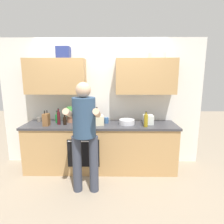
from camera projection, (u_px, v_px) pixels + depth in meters
ground_plane at (101, 168)px, 3.65m from camera, size 12.00×12.00×0.00m
back_wall_unit at (101, 91)px, 3.63m from camera, size 4.00×0.38×2.50m
counter at (101, 147)px, 3.56m from camera, size 2.84×0.67×0.90m
person_standing at (84, 129)px, 2.75m from camera, size 0.49×0.45×1.70m
bottle_syrup at (84, 117)px, 3.59m from camera, size 0.07×0.07×0.27m
bottle_oil at (146, 120)px, 3.27m from camera, size 0.07×0.07×0.28m
bottle_hotsauce at (85, 121)px, 3.31m from camera, size 0.07×0.07×0.24m
bottle_soda at (57, 118)px, 3.57m from camera, size 0.08×0.08×0.23m
bottle_vinegar at (97, 116)px, 3.64m from camera, size 0.07×0.07×0.29m
bottle_soy at (65, 120)px, 3.41m from camera, size 0.06×0.06×0.22m
bottle_wine at (59, 118)px, 3.43m from camera, size 0.06×0.06×0.30m
cup_tea at (106, 120)px, 3.53m from camera, size 0.09×0.09×0.11m
cup_ceramic at (80, 122)px, 3.47m from camera, size 0.08×0.08×0.09m
cup_stoneware at (39, 119)px, 3.64m from camera, size 0.08×0.08×0.09m
mixing_bowl at (127, 122)px, 3.46m from camera, size 0.29×0.29×0.09m
knife_block at (46, 120)px, 3.35m from camera, size 0.10×0.14×0.28m
potted_herb at (70, 113)px, 3.56m from camera, size 0.22×0.22×0.32m
grocery_bag_produce at (148, 119)px, 3.48m from camera, size 0.19×0.21×0.17m
grocery_bag_rice at (96, 120)px, 3.41m from camera, size 0.29×0.24×0.17m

